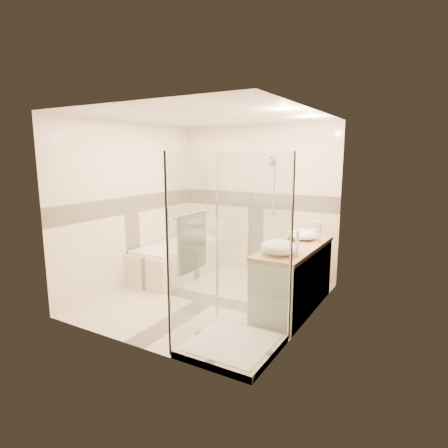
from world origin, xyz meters
The scene contains 12 objects.
room centered at (0.06, 0.01, 1.26)m, with size 2.82×3.02×2.52m.
bathtub centered at (-1.02, 0.65, 0.31)m, with size 0.75×1.70×0.56m.
vanity centered at (1.12, 0.30, 0.43)m, with size 0.58×1.62×0.85m.
shower_enclosure centered at (0.83, -0.97, 0.51)m, with size 0.96×0.93×2.04m.
vessel_sink_near centered at (1.10, 0.71, 0.93)m, with size 0.39×0.39×0.15m, color white.
vessel_sink_far centered at (1.10, -0.20, 0.94)m, with size 0.45×0.45×0.18m, color white.
faucet_near centered at (1.32, 0.71, 1.02)m, with size 0.12×0.03×0.29m.
faucet_far centered at (1.32, -0.20, 1.03)m, with size 0.13×0.03×0.31m.
amenity_bottle_a centered at (1.10, 0.17, 0.93)m, with size 0.07×0.08×0.17m, color black.
amenity_bottle_b centered at (1.10, 0.23, 0.92)m, with size 0.11×0.11×0.13m, color black.
folded_towels centered at (1.10, 1.00, 0.89)m, with size 0.16×0.27×0.09m, color silver.
rolled_towel centered at (-1.25, 1.35, 0.61)m, with size 0.09×0.09×0.21m, color silver.
Camera 1 is at (2.69, -4.20, 2.00)m, focal length 30.00 mm.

